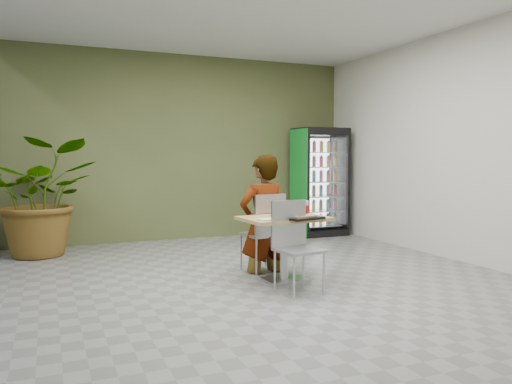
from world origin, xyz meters
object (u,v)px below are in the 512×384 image
(beverage_fridge, at_px, (320,182))
(cafeteria_tray, at_px, (302,218))
(dining_table, at_px, (284,235))
(chair_far, at_px, (266,227))
(seated_woman, at_px, (263,226))
(chair_near, at_px, (294,239))
(soda_cup, at_px, (304,209))
(potted_plant, at_px, (42,197))

(beverage_fridge, bearing_deg, cafeteria_tray, -122.77)
(dining_table, distance_m, chair_far, 0.49)
(dining_table, bearing_deg, seated_woman, 93.27)
(chair_near, bearing_deg, seated_woman, 79.80)
(chair_near, distance_m, soda_cup, 0.60)
(dining_table, relative_size, chair_near, 1.04)
(soda_cup, bearing_deg, chair_far, 118.37)
(chair_far, xyz_separation_m, chair_near, (-0.08, -0.91, -0.01))
(chair_far, xyz_separation_m, beverage_fridge, (2.15, 2.42, 0.40))
(seated_woman, distance_m, soda_cup, 0.67)
(chair_far, bearing_deg, cafeteria_tray, 89.63)
(chair_far, height_order, soda_cup, chair_far)
(dining_table, xyz_separation_m, beverage_fridge, (2.14, 2.90, 0.44))
(soda_cup, bearing_deg, potted_plant, 135.79)
(seated_woman, bearing_deg, soda_cup, 108.63)
(seated_woman, height_order, potted_plant, potted_plant)
(soda_cup, bearing_deg, chair_near, -130.16)
(seated_woman, height_order, cafeteria_tray, seated_woman)
(soda_cup, distance_m, cafeteria_tray, 0.30)
(cafeteria_tray, bearing_deg, soda_cup, 56.12)
(chair_near, relative_size, cafeteria_tray, 2.24)
(chair_near, distance_m, cafeteria_tray, 0.32)
(chair_near, height_order, cafeteria_tray, chair_near)
(soda_cup, relative_size, potted_plant, 0.10)
(chair_far, bearing_deg, chair_near, 76.35)
(dining_table, relative_size, beverage_fridge, 0.51)
(seated_woman, height_order, soda_cup, seated_woman)
(chair_near, bearing_deg, beverage_fridge, 49.69)
(seated_woman, bearing_deg, chair_far, 98.02)
(beverage_fridge, bearing_deg, soda_cup, -122.69)
(potted_plant, bearing_deg, beverage_fridge, 2.07)
(dining_table, bearing_deg, cafeteria_tray, -69.59)
(chair_far, xyz_separation_m, cafeteria_tray, (0.11, -0.74, 0.19))
(dining_table, bearing_deg, chair_far, 91.78)
(soda_cup, relative_size, cafeteria_tray, 0.41)
(seated_woman, bearing_deg, dining_table, 84.54)
(chair_near, bearing_deg, chair_far, 78.61)
(dining_table, bearing_deg, chair_near, -102.48)
(chair_near, height_order, beverage_fridge, beverage_fridge)
(dining_table, relative_size, seated_woman, 0.57)
(chair_near, bearing_deg, dining_table, 71.05)
(chair_far, relative_size, cafeteria_tray, 2.27)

